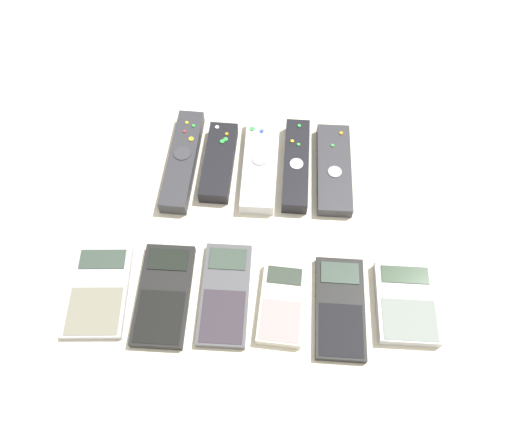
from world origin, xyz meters
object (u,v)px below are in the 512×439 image
(remote_0, at_px, (183,160))
(remote_1, at_px, (219,162))
(calculator_0, at_px, (99,291))
(calculator_4, at_px, (340,308))
(remote_4, at_px, (334,169))
(calculator_1, at_px, (164,294))
(remote_3, at_px, (296,165))
(calculator_3, at_px, (282,304))
(remote_2, at_px, (259,164))
(calculator_2, at_px, (225,294))
(calculator_5, at_px, (406,303))

(remote_0, height_order, remote_1, same)
(calculator_0, distance_m, calculator_4, 0.35)
(remote_4, xyz_separation_m, calculator_1, (-0.25, -0.24, -0.00))
(remote_3, bearing_deg, calculator_3, -92.82)
(calculator_3, distance_m, calculator_4, 0.08)
(remote_2, distance_m, calculator_1, 0.27)
(remote_2, distance_m, remote_3, 0.06)
(remote_3, xyz_separation_m, calculator_3, (-0.02, -0.25, -0.00))
(calculator_1, bearing_deg, calculator_4, -1.42)
(remote_2, distance_m, calculator_4, 0.28)
(remote_1, relative_size, remote_3, 0.86)
(remote_0, distance_m, remote_2, 0.13)
(remote_0, relative_size, calculator_0, 1.36)
(calculator_0, bearing_deg, calculator_2, -1.89)
(calculator_1, bearing_deg, calculator_0, 179.14)
(remote_1, relative_size, calculator_1, 0.98)
(remote_3, height_order, remote_4, remote_3)
(remote_0, relative_size, calculator_3, 1.62)
(remote_0, height_order, calculator_1, remote_0)
(calculator_0, bearing_deg, remote_2, 43.67)
(remote_1, distance_m, calculator_0, 0.29)
(remote_2, distance_m, calculator_2, 0.24)
(calculator_3, bearing_deg, remote_0, 129.09)
(remote_3, relative_size, calculator_4, 1.17)
(remote_0, distance_m, calculator_3, 0.30)
(remote_1, height_order, calculator_5, remote_1)
(remote_0, xyz_separation_m, calculator_4, (0.26, -0.25, -0.01))
(remote_2, relative_size, calculator_2, 1.18)
(remote_1, xyz_separation_m, calculator_3, (0.11, -0.25, -0.00))
(calculator_4, relative_size, calculator_5, 1.27)
(calculator_0, distance_m, calculator_3, 0.27)
(remote_1, distance_m, calculator_2, 0.24)
(remote_0, bearing_deg, calculator_5, -31.35)
(remote_0, distance_m, calculator_4, 0.36)
(remote_4, height_order, calculator_4, remote_4)
(calculator_2, bearing_deg, remote_1, 97.32)
(calculator_0, relative_size, calculator_5, 1.23)
(remote_1, relative_size, calculator_2, 0.98)
(remote_3, xyz_separation_m, calculator_0, (-0.29, -0.24, -0.01))
(remote_2, relative_size, calculator_1, 1.19)
(calculator_1, relative_size, calculator_5, 1.30)
(calculator_5, bearing_deg, calculator_4, -173.55)
(remote_4, bearing_deg, calculator_3, -107.92)
(remote_4, distance_m, calculator_5, 0.25)
(calculator_1, xyz_separation_m, calculator_2, (0.09, 0.01, -0.00))
(remote_1, distance_m, remote_4, 0.20)
(calculator_1, height_order, calculator_2, calculator_1)
(remote_3, xyz_separation_m, calculator_2, (-0.10, -0.24, -0.01))
(calculator_0, height_order, calculator_2, calculator_2)
(calculator_0, bearing_deg, remote_3, 36.58)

